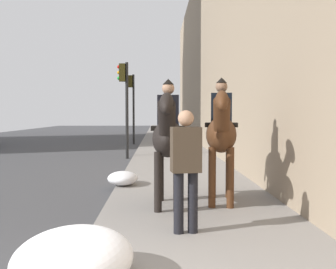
% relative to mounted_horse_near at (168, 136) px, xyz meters
% --- Properties ---
extents(mounted_horse_near, '(2.15, 0.64, 2.28)m').
position_rel_mounted_horse_near_xyz_m(mounted_horse_near, '(0.00, 0.00, 0.00)').
color(mounted_horse_near, black).
rests_on(mounted_horse_near, sidewalk_slab).
extents(mounted_horse_far, '(2.15, 0.78, 2.33)m').
position_rel_mounted_horse_near_xyz_m(mounted_horse_far, '(0.29, -0.99, 0.05)').
color(mounted_horse_far, '#4C2B16').
rests_on(mounted_horse_far, sidewalk_slab).
extents(pedestrian_greeting, '(0.31, 0.43, 1.70)m').
position_rel_mounted_horse_near_xyz_m(pedestrian_greeting, '(-1.58, -0.20, -0.28)').
color(pedestrian_greeting, black).
rests_on(pedestrian_greeting, sidewalk_slab).
extents(traffic_light_near_curb, '(0.20, 0.44, 3.81)m').
position_rel_mounted_horse_near_xyz_m(traffic_light_near_curb, '(8.98, 1.48, 1.18)').
color(traffic_light_near_curb, black).
rests_on(traffic_light_near_curb, ground).
extents(traffic_light_far_curb, '(0.20, 0.44, 4.10)m').
position_rel_mounted_horse_near_xyz_m(traffic_light_far_curb, '(16.77, 1.67, 1.36)').
color(traffic_light_far_curb, black).
rests_on(traffic_light_far_curb, ground).
extents(snow_pile_near, '(1.49, 1.15, 0.52)m').
position_rel_mounted_horse_near_xyz_m(snow_pile_near, '(-3.24, 1.00, -1.00)').
color(snow_pile_near, white).
rests_on(snow_pile_near, sidewalk_slab).
extents(snow_pile_far, '(0.91, 0.70, 0.32)m').
position_rel_mounted_horse_near_xyz_m(snow_pile_far, '(2.28, 1.00, -1.10)').
color(snow_pile_far, white).
rests_on(snow_pile_far, sidewalk_slab).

